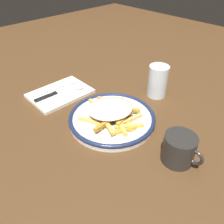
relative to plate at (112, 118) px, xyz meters
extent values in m
plane|color=#4F331C|center=(0.00, 0.00, -0.01)|extent=(2.60, 2.60, 0.00)
cylinder|color=silver|center=(0.00, 0.00, 0.00)|extent=(0.28, 0.28, 0.02)
torus|color=#1B274C|center=(0.00, 0.00, 0.01)|extent=(0.28, 0.28, 0.01)
cube|color=#E3B054|center=(-0.08, 0.00, 0.01)|extent=(0.09, 0.03, 0.01)
cube|color=gold|center=(0.04, 0.00, 0.02)|extent=(0.03, 0.06, 0.01)
cube|color=gold|center=(0.08, -0.03, 0.01)|extent=(0.04, 0.08, 0.01)
cube|color=#F5C052|center=(0.06, -0.02, 0.01)|extent=(0.08, 0.04, 0.01)
cube|color=gold|center=(-0.03, 0.02, 0.02)|extent=(0.04, 0.09, 0.01)
cube|color=#DFAF52|center=(0.01, 0.06, 0.02)|extent=(0.09, 0.05, 0.01)
cube|color=#DCB856|center=(0.08, 0.00, 0.01)|extent=(0.06, 0.08, 0.01)
cube|color=gold|center=(0.02, 0.05, 0.02)|extent=(0.09, 0.06, 0.01)
cube|color=gold|center=(0.01, 0.04, 0.01)|extent=(0.07, 0.04, 0.01)
cube|color=gold|center=(0.00, 0.00, 0.01)|extent=(0.08, 0.05, 0.01)
cube|color=#D38D46|center=(-0.07, 0.02, 0.01)|extent=(0.07, 0.04, 0.01)
cube|color=#E5B952|center=(-0.04, 0.01, 0.02)|extent=(0.08, 0.05, 0.01)
cube|color=#E3B563|center=(-0.03, -0.07, 0.01)|extent=(0.07, 0.05, 0.01)
cube|color=gold|center=(0.00, 0.00, 0.03)|extent=(0.06, 0.06, 0.01)
cube|color=gold|center=(0.02, 0.01, 0.02)|extent=(0.06, 0.06, 0.01)
cube|color=gold|center=(-0.01, -0.06, 0.01)|extent=(0.08, 0.04, 0.01)
cube|color=gold|center=(-0.01, 0.06, 0.01)|extent=(0.03, 0.07, 0.01)
cube|color=gold|center=(0.06, 0.01, 0.01)|extent=(0.07, 0.05, 0.01)
cube|color=gold|center=(-0.05, 0.03, 0.01)|extent=(0.07, 0.06, 0.01)
cube|color=#DAB653|center=(0.04, -0.05, 0.02)|extent=(0.07, 0.04, 0.01)
cube|color=gold|center=(-0.04, 0.02, 0.01)|extent=(0.03, 0.09, 0.01)
cube|color=#E8A857|center=(-0.05, -0.01, 0.02)|extent=(0.04, 0.06, 0.01)
cube|color=gold|center=(-0.05, 0.00, 0.01)|extent=(0.07, 0.07, 0.01)
cube|color=#E3B666|center=(0.06, 0.03, 0.01)|extent=(0.02, 0.09, 0.01)
cube|color=#E0BC53|center=(0.00, 0.02, 0.01)|extent=(0.07, 0.05, 0.01)
cube|color=#C4842C|center=(0.03, -0.06, 0.02)|extent=(0.01, 0.08, 0.01)
ellipsoid|color=beige|center=(-0.01, 0.00, 0.04)|extent=(0.18, 0.19, 0.02)
cube|color=#3B5D34|center=(0.01, 0.00, 0.04)|extent=(0.00, 0.00, 0.00)
cube|color=#26652F|center=(0.04, 0.03, 0.04)|extent=(0.00, 0.00, 0.00)
cube|color=#265B2D|center=(-0.01, 0.01, 0.04)|extent=(0.00, 0.00, 0.00)
cube|color=#246723|center=(0.02, 0.03, 0.04)|extent=(0.00, 0.00, 0.00)
cube|color=#256227|center=(0.00, 0.00, 0.04)|extent=(0.00, 0.00, 0.00)
cube|color=white|center=(-0.26, -0.03, -0.01)|extent=(0.16, 0.22, 0.01)
cube|color=silver|center=(-0.29, -0.05, 0.00)|extent=(0.02, 0.11, 0.00)
cube|color=silver|center=(-0.28, 0.05, 0.00)|extent=(0.03, 0.05, 0.00)
cube|color=black|center=(-0.26, -0.09, 0.00)|extent=(0.02, 0.09, 0.01)
cube|color=silver|center=(-0.26, 0.02, 0.00)|extent=(0.02, 0.12, 0.00)
cube|color=silver|center=(-0.23, -0.05, 0.00)|extent=(0.02, 0.10, 0.00)
ellipsoid|color=silver|center=(-0.22, 0.04, 0.00)|extent=(0.02, 0.03, 0.01)
cylinder|color=silver|center=(0.00, 0.24, 0.05)|extent=(0.07, 0.07, 0.12)
cylinder|color=#292725|center=(0.24, 0.01, 0.03)|extent=(0.09, 0.09, 0.08)
torus|color=#292725|center=(0.29, 0.01, 0.03)|extent=(0.05, 0.01, 0.05)
camera|label=1|loc=(0.42, -0.40, 0.46)|focal=36.29mm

